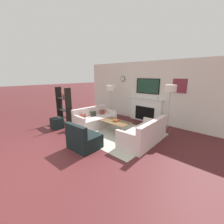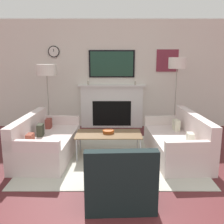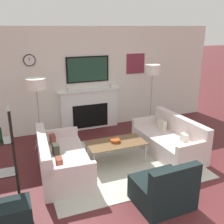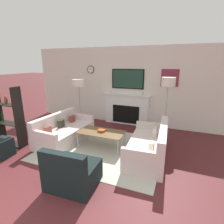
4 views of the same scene
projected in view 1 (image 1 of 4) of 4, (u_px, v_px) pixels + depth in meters
ground_plane at (38, 165)px, 3.61m from camera, size 60.00×60.00×0.00m
fireplace_wall at (147, 95)px, 6.82m from camera, size 7.42×0.28×2.70m
area_rug at (116, 133)px, 5.60m from camera, size 3.01×2.50×0.01m
couch_left at (95, 120)px, 6.33m from camera, size 0.96×1.76×0.76m
couch_right at (144, 135)px, 4.73m from camera, size 0.93×1.80×0.79m
armchair at (84, 140)px, 4.39m from camera, size 0.87×0.78×0.79m
coffee_table at (115, 122)px, 5.57m from camera, size 1.19×0.61×0.43m
decorative_bowl at (116, 120)px, 5.58m from camera, size 0.21×0.21×0.06m
floor_lamp_left at (111, 88)px, 7.05m from camera, size 0.44×0.44×1.65m
floor_lamp_right at (171, 89)px, 5.13m from camera, size 0.38×0.38×1.79m
shelf_unit at (64, 107)px, 6.50m from camera, size 0.83×0.28×1.60m
ottoman at (57, 123)px, 6.03m from camera, size 0.40×0.40×0.44m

